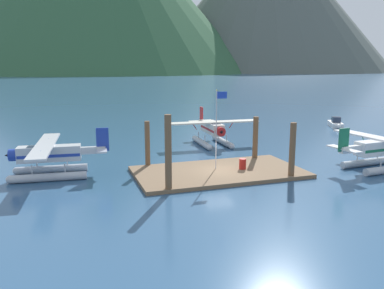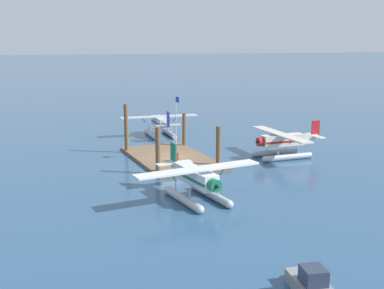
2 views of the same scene
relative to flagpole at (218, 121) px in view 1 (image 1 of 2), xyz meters
The scene contains 12 objects.
ground_plane 4.39m from the flagpole, 99.03° to the right, with size 1200.00×1200.00×0.00m, color #2D5175.
dock_platform 4.25m from the flagpole, 99.03° to the right, with size 13.74×7.41×0.30m, color brown.
piling_near_left 6.81m from the flagpole, 142.87° to the right, with size 0.48×0.48×5.53m, color brown.
piling_near_right 6.42m from the flagpole, 38.04° to the right, with size 0.47×0.47×4.48m, color brown.
piling_far_left 6.49m from the flagpole, 150.03° to the left, with size 0.44×0.44×4.13m, color brown.
piling_far_right 5.94m from the flagpole, 27.85° to the left, with size 0.49×0.49×4.15m, color brown.
flagpole is the anchor object (origin of this frame).
fuel_drum 4.19m from the flagpole, 23.45° to the right, with size 0.62×0.62×0.88m.
seaplane_silver_port_fwd 13.83m from the flagpole, 168.02° to the left, with size 7.96×10.48×3.84m.
seaplane_white_stbd_aft 14.32m from the flagpole, 14.80° to the right, with size 7.97×10.48×3.84m.
seaplane_cream_bow_right 11.74m from the flagpole, 70.69° to the left, with size 10.45×7.98×3.84m.
boat_white_open_east 30.93m from the flagpole, 34.05° to the left, with size 3.23×4.49×1.50m.
Camera 1 is at (-11.98, -28.99, 8.83)m, focal length 36.73 mm.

